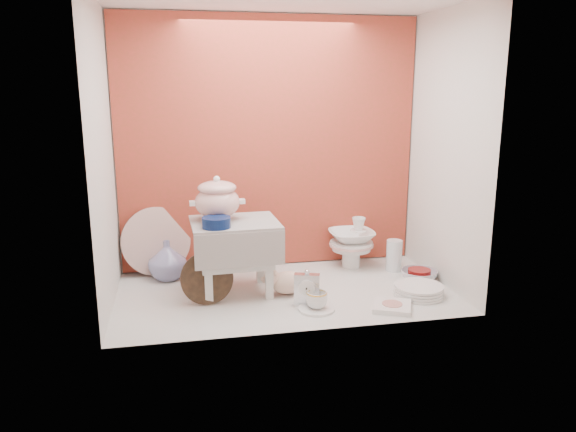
% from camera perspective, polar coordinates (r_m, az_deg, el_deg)
% --- Properties ---
extents(ground, '(1.80, 1.80, 0.00)m').
position_cam_1_polar(ground, '(3.05, -0.30, -7.79)').
color(ground, silver).
rests_on(ground, ground).
extents(niche_shell, '(1.86, 1.03, 1.53)m').
position_cam_1_polar(niche_shell, '(3.03, -0.98, 10.11)').
color(niche_shell, '#B1352C').
rests_on(niche_shell, ground).
extents(step_stool, '(0.47, 0.40, 0.40)m').
position_cam_1_polar(step_stool, '(3.00, -5.42, -4.23)').
color(step_stool, silver).
rests_on(step_stool, ground).
extents(soup_tureen, '(0.35, 0.35, 0.24)m').
position_cam_1_polar(soup_tureen, '(2.96, -7.27, 1.86)').
color(soup_tureen, white).
rests_on(soup_tureen, step_stool).
extents(cobalt_bowl, '(0.19, 0.19, 0.05)m').
position_cam_1_polar(cobalt_bowl, '(2.82, -7.36, -0.65)').
color(cobalt_bowl, '#091A4A').
rests_on(cobalt_bowl, step_stool).
extents(floral_platter, '(0.42, 0.17, 0.40)m').
position_cam_1_polar(floral_platter, '(3.36, -13.36, -2.54)').
color(floral_platter, white).
rests_on(floral_platter, ground).
extents(blue_white_vase, '(0.23, 0.23, 0.23)m').
position_cam_1_polar(blue_white_vase, '(3.29, -12.27, -4.43)').
color(blue_white_vase, silver).
rests_on(blue_white_vase, ground).
extents(lacquer_tray, '(0.28, 0.10, 0.27)m').
position_cam_1_polar(lacquer_tray, '(2.89, -8.30, -6.35)').
color(lacquer_tray, black).
rests_on(lacquer_tray, ground).
extents(mantel_clock, '(0.14, 0.08, 0.19)m').
position_cam_1_polar(mantel_clock, '(2.85, 1.95, -7.38)').
color(mantel_clock, silver).
rests_on(mantel_clock, ground).
extents(plush_pig, '(0.27, 0.24, 0.14)m').
position_cam_1_polar(plush_pig, '(3.00, -0.04, -6.80)').
color(plush_pig, beige).
rests_on(plush_pig, ground).
extents(teacup_saucer, '(0.23, 0.23, 0.01)m').
position_cam_1_polar(teacup_saucer, '(2.82, 2.94, -9.49)').
color(teacup_saucer, white).
rests_on(teacup_saucer, ground).
extents(gold_rim_teacup, '(0.14, 0.14, 0.09)m').
position_cam_1_polar(gold_rim_teacup, '(2.81, 2.95, -8.57)').
color(gold_rim_teacup, white).
rests_on(gold_rim_teacup, teacup_saucer).
extents(lattice_dish, '(0.24, 0.24, 0.03)m').
position_cam_1_polar(lattice_dish, '(2.88, 10.62, -9.10)').
color(lattice_dish, white).
rests_on(lattice_dish, ground).
extents(dinner_plate_stack, '(0.34, 0.34, 0.06)m').
position_cam_1_polar(dinner_plate_stack, '(3.08, 13.25, -7.42)').
color(dinner_plate_stack, white).
rests_on(dinner_plate_stack, ground).
extents(crystal_bowl, '(0.23, 0.23, 0.06)m').
position_cam_1_polar(crystal_bowl, '(3.29, 13.28, -5.97)').
color(crystal_bowl, silver).
rests_on(crystal_bowl, ground).
extents(clear_glass_vase, '(0.12, 0.12, 0.19)m').
position_cam_1_polar(clear_glass_vase, '(3.42, 10.82, -3.99)').
color(clear_glass_vase, silver).
rests_on(clear_glass_vase, ground).
extents(porcelain_tower, '(0.37, 0.37, 0.32)m').
position_cam_1_polar(porcelain_tower, '(3.43, 6.52, -2.70)').
color(porcelain_tower, white).
rests_on(porcelain_tower, ground).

